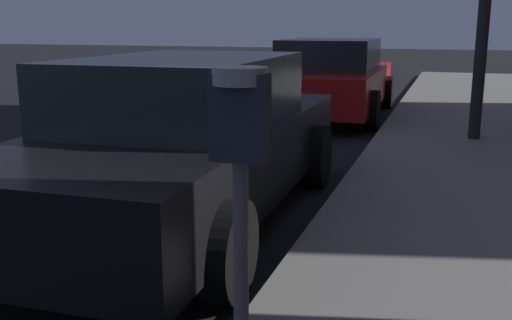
{
  "coord_description": "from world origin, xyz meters",
  "views": [
    {
      "loc": [
        5.01,
        -2.45,
        1.7
      ],
      "look_at": [
        4.03,
        0.5,
        0.98
      ],
      "focal_mm": 41.57,
      "sensor_mm": 36.0,
      "label": 1
    }
  ],
  "objects": [
    {
      "name": "car_red",
      "position": [
        2.85,
        8.49,
        0.71
      ],
      "size": [
        2.1,
        4.54,
        1.43
      ],
      "color": "maroon",
      "rests_on": "ground"
    },
    {
      "name": "parking_meter",
      "position": [
        4.33,
        -0.58,
        1.22
      ],
      "size": [
        0.19,
        0.19,
        1.41
      ],
      "color": "#59595B",
      "rests_on": "sidewalk"
    },
    {
      "name": "car_black",
      "position": [
        2.85,
        2.14,
        0.71
      ],
      "size": [
        2.04,
        4.58,
        1.43
      ],
      "color": "black",
      "rests_on": "ground"
    }
  ]
}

